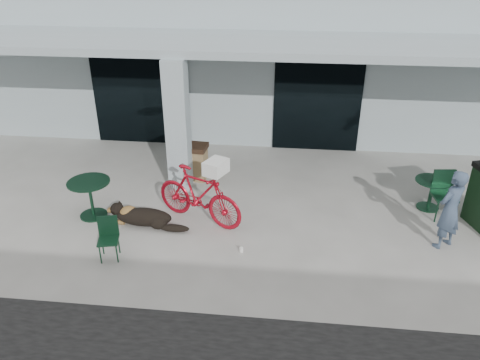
# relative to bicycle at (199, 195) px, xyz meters

# --- Properties ---
(ground) EXTENTS (80.00, 80.00, 0.00)m
(ground) POSITION_rel_bicycle_xyz_m (0.76, -0.78, -0.62)
(ground) COLOR #ADAAA3
(ground) RESTS_ON ground
(building) EXTENTS (22.00, 7.00, 4.50)m
(building) POSITION_rel_bicycle_xyz_m (0.76, 7.72, 1.63)
(building) COLOR #9DACB1
(building) RESTS_ON ground
(storefront_glass_left) EXTENTS (2.80, 0.06, 2.70)m
(storefront_glass_left) POSITION_rel_bicycle_xyz_m (-2.44, 4.20, 0.73)
(storefront_glass_left) COLOR black
(storefront_glass_left) RESTS_ON ground
(storefront_glass_right) EXTENTS (2.40, 0.06, 2.70)m
(storefront_glass_right) POSITION_rel_bicycle_xyz_m (2.56, 4.20, 0.73)
(storefront_glass_right) COLOR black
(storefront_glass_right) RESTS_ON ground
(column) EXTENTS (0.50, 0.50, 3.12)m
(column) POSITION_rel_bicycle_xyz_m (-0.74, 1.52, 0.94)
(column) COLOR #9DACB1
(column) RESTS_ON ground
(overhang) EXTENTS (22.00, 2.80, 0.18)m
(overhang) POSITION_rel_bicycle_xyz_m (0.76, 2.82, 2.59)
(overhang) COLOR #9DACB1
(overhang) RESTS_ON column
(bicycle) EXTENTS (2.14, 1.39, 1.25)m
(bicycle) POSITION_rel_bicycle_xyz_m (0.00, 0.00, 0.00)
(bicycle) COLOR #AD0D1E
(bicycle) RESTS_ON ground
(laundry_basket) EXTENTS (0.52, 0.58, 0.28)m
(laundry_basket) POSITION_rel_bicycle_xyz_m (0.41, -0.19, 0.77)
(laundry_basket) COLOR white
(laundry_basket) RESTS_ON bicycle
(dog) EXTENTS (1.41, 0.63, 0.45)m
(dog) POSITION_rel_bicycle_xyz_m (-1.13, -0.31, -0.40)
(dog) COLOR black
(dog) RESTS_ON ground
(cup_near_dog) EXTENTS (0.09, 0.09, 0.09)m
(cup_near_dog) POSITION_rel_bicycle_xyz_m (1.01, -1.03, -0.58)
(cup_near_dog) COLOR white
(cup_near_dog) RESTS_ON ground
(cafe_table_near) EXTENTS (1.08, 1.08, 0.85)m
(cafe_table_near) POSITION_rel_bicycle_xyz_m (-2.36, -0.05, -0.20)
(cafe_table_near) COLOR #123522
(cafe_table_near) RESTS_ON ground
(cafe_chair_near) EXTENTS (0.46, 0.49, 0.83)m
(cafe_chair_near) POSITION_rel_bicycle_xyz_m (-1.44, -1.50, -0.21)
(cafe_chair_near) COLOR #123522
(cafe_chair_near) RESTS_ON ground
(cafe_table_far) EXTENTS (0.91, 0.91, 0.70)m
(cafe_table_far) POSITION_rel_bicycle_xyz_m (5.02, 1.10, -0.28)
(cafe_table_far) COLOR #123522
(cafe_table_far) RESTS_ON ground
(cafe_chair_far_a) EXTENTS (0.53, 0.57, 1.05)m
(cafe_chair_far_a) POSITION_rel_bicycle_xyz_m (5.19, 0.72, -0.10)
(cafe_chair_far_a) COLOR #123522
(cafe_chair_far_a) RESTS_ON ground
(person) EXTENTS (0.72, 0.67, 1.64)m
(person) POSITION_rel_bicycle_xyz_m (4.94, -0.38, 0.20)
(person) COLOR #3D4E67
(person) RESTS_ON ground
(cup_on_table) EXTENTS (0.10, 0.10, 0.11)m
(cup_on_table) POSITION_rel_bicycle_xyz_m (5.19, 1.16, 0.13)
(cup_on_table) COLOR white
(cup_on_table) RESTS_ON cafe_table_far
(trash_receptacle) EXTENTS (0.58, 0.58, 0.91)m
(trash_receptacle) POSITION_rel_bicycle_xyz_m (-0.44, 1.98, -0.17)
(trash_receptacle) COLOR olive
(trash_receptacle) RESTS_ON ground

